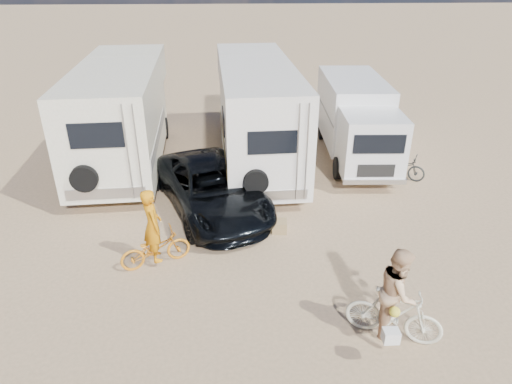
{
  "coord_description": "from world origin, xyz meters",
  "views": [
    {
      "loc": [
        -0.75,
        -8.53,
        6.66
      ],
      "look_at": [
        -0.26,
        1.84,
        1.3
      ],
      "focal_mm": 32.02,
      "sensor_mm": 36.0,
      "label": 1
    }
  ],
  "objects_px": {
    "crate": "(279,226)",
    "bike_woman": "(394,315)",
    "dark_suv": "(212,188)",
    "cooler": "(191,202)",
    "box_truck": "(356,122)",
    "bike_man": "(155,249)",
    "bike_parked": "(400,166)",
    "rv_main": "(257,115)",
    "rv_left": "(122,116)",
    "rider_man": "(153,232)",
    "rider_woman": "(397,299)"
  },
  "relations": [
    {
      "from": "rv_main",
      "to": "bike_parked",
      "type": "height_order",
      "value": "rv_main"
    },
    {
      "from": "bike_parked",
      "to": "rv_main",
      "type": "bearing_deg",
      "value": 102.68
    },
    {
      "from": "dark_suv",
      "to": "bike_parked",
      "type": "height_order",
      "value": "dark_suv"
    },
    {
      "from": "dark_suv",
      "to": "rider_man",
      "type": "distance_m",
      "value": 2.93
    },
    {
      "from": "rv_main",
      "to": "cooler",
      "type": "xyz_separation_m",
      "value": [
        -2.12,
        -3.44,
        -1.53
      ]
    },
    {
      "from": "box_truck",
      "to": "bike_woman",
      "type": "xyz_separation_m",
      "value": [
        -1.41,
        -9.04,
        -0.8
      ]
    },
    {
      "from": "dark_suv",
      "to": "bike_woman",
      "type": "xyz_separation_m",
      "value": [
        3.69,
        -5.26,
        -0.16
      ]
    },
    {
      "from": "bike_man",
      "to": "bike_woman",
      "type": "bearing_deg",
      "value": -140.69
    },
    {
      "from": "box_truck",
      "to": "rider_man",
      "type": "relative_size",
      "value": 3.4
    },
    {
      "from": "dark_suv",
      "to": "cooler",
      "type": "distance_m",
      "value": 0.82
    },
    {
      "from": "crate",
      "to": "rv_left",
      "type": "bearing_deg",
      "value": 135.57
    },
    {
      "from": "rider_woman",
      "to": "bike_parked",
      "type": "xyz_separation_m",
      "value": [
        2.52,
        7.15,
        -0.5
      ]
    },
    {
      "from": "bike_parked",
      "to": "cooler",
      "type": "xyz_separation_m",
      "value": [
        -6.85,
        -1.79,
        -0.22
      ]
    },
    {
      "from": "dark_suv",
      "to": "bike_man",
      "type": "bearing_deg",
      "value": -136.25
    },
    {
      "from": "dark_suv",
      "to": "bike_parked",
      "type": "xyz_separation_m",
      "value": [
        6.21,
        1.89,
        -0.28
      ]
    },
    {
      "from": "rv_main",
      "to": "crate",
      "type": "height_order",
      "value": "rv_main"
    },
    {
      "from": "box_truck",
      "to": "bike_man",
      "type": "height_order",
      "value": "box_truck"
    },
    {
      "from": "rv_main",
      "to": "rider_woman",
      "type": "relative_size",
      "value": 4.34
    },
    {
      "from": "rv_left",
      "to": "bike_man",
      "type": "height_order",
      "value": "rv_left"
    },
    {
      "from": "rv_left",
      "to": "bike_man",
      "type": "bearing_deg",
      "value": -76.48
    },
    {
      "from": "rv_main",
      "to": "box_truck",
      "type": "bearing_deg",
      "value": 0.76
    },
    {
      "from": "crate",
      "to": "bike_woman",
      "type": "bearing_deg",
      "value": -65.22
    },
    {
      "from": "box_truck",
      "to": "rider_man",
      "type": "height_order",
      "value": "box_truck"
    },
    {
      "from": "rv_left",
      "to": "bike_man",
      "type": "distance_m",
      "value": 6.71
    },
    {
      "from": "bike_woman",
      "to": "bike_man",
      "type": "bearing_deg",
      "value": 85.49
    },
    {
      "from": "dark_suv",
      "to": "bike_man",
      "type": "height_order",
      "value": "dark_suv"
    },
    {
      "from": "bike_man",
      "to": "crate",
      "type": "relative_size",
      "value": 4.24
    },
    {
      "from": "dark_suv",
      "to": "bike_woman",
      "type": "distance_m",
      "value": 6.43
    },
    {
      "from": "rv_main",
      "to": "crate",
      "type": "relative_size",
      "value": 20.23
    },
    {
      "from": "rv_left",
      "to": "rv_main",
      "type": "bearing_deg",
      "value": -5.14
    },
    {
      "from": "crate",
      "to": "rider_woman",
      "type": "bearing_deg",
      "value": -65.22
    },
    {
      "from": "box_truck",
      "to": "rider_man",
      "type": "xyz_separation_m",
      "value": [
        -6.35,
        -6.42,
        -0.44
      ]
    },
    {
      "from": "dark_suv",
      "to": "cooler",
      "type": "xyz_separation_m",
      "value": [
        -0.64,
        0.09,
        -0.5
      ]
    },
    {
      "from": "bike_parked",
      "to": "crate",
      "type": "distance_m",
      "value": 5.4
    },
    {
      "from": "box_truck",
      "to": "bike_man",
      "type": "relative_size",
      "value": 3.7
    },
    {
      "from": "dark_suv",
      "to": "bike_parked",
      "type": "distance_m",
      "value": 6.49
    },
    {
      "from": "dark_suv",
      "to": "rider_man",
      "type": "relative_size",
      "value": 2.77
    },
    {
      "from": "rv_main",
      "to": "rv_left",
      "type": "distance_m",
      "value": 4.67
    },
    {
      "from": "rv_main",
      "to": "box_truck",
      "type": "height_order",
      "value": "rv_main"
    },
    {
      "from": "cooler",
      "to": "box_truck",
      "type": "bearing_deg",
      "value": 35.66
    },
    {
      "from": "rv_left",
      "to": "dark_suv",
      "type": "relative_size",
      "value": 1.54
    },
    {
      "from": "dark_suv",
      "to": "bike_man",
      "type": "relative_size",
      "value": 3.02
    },
    {
      "from": "dark_suv",
      "to": "cooler",
      "type": "relative_size",
      "value": 9.55
    },
    {
      "from": "rv_left",
      "to": "bike_parked",
      "type": "xyz_separation_m",
      "value": [
        9.41,
        -1.77,
        -1.3
      ]
    },
    {
      "from": "bike_woman",
      "to": "cooler",
      "type": "relative_size",
      "value": 3.45
    },
    {
      "from": "bike_man",
      "to": "rider_man",
      "type": "relative_size",
      "value": 0.92
    },
    {
      "from": "bike_woman",
      "to": "cooler",
      "type": "distance_m",
      "value": 6.9
    },
    {
      "from": "rv_left",
      "to": "dark_suv",
      "type": "height_order",
      "value": "rv_left"
    },
    {
      "from": "rider_woman",
      "to": "rv_main",
      "type": "bearing_deg",
      "value": 37.57
    },
    {
      "from": "box_truck",
      "to": "cooler",
      "type": "height_order",
      "value": "box_truck"
    }
  ]
}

